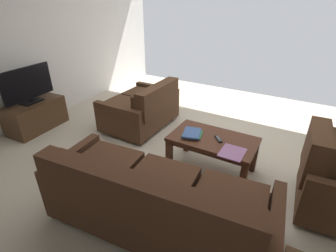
# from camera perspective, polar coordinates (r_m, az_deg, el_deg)

# --- Properties ---
(ground_plane) EXTENTS (5.77, 5.96, 0.01)m
(ground_plane) POSITION_cam_1_polar(r_m,az_deg,el_deg) (3.60, 5.15, -6.46)
(ground_plane) COLOR beige
(wall_right) EXTENTS (0.12, 5.96, 2.67)m
(wall_right) POSITION_cam_1_polar(r_m,az_deg,el_deg) (4.97, -27.26, 16.99)
(wall_right) COLOR white
(wall_right) RESTS_ON ground
(sofa_main) EXTENTS (2.14, 1.01, 0.82)m
(sofa_main) POSITION_cam_1_polar(r_m,az_deg,el_deg) (2.35, -3.07, -16.74)
(sofa_main) COLOR black
(sofa_main) RESTS_ON ground
(loveseat_near) EXTENTS (0.89, 1.20, 0.78)m
(loveseat_near) POSITION_cam_1_polar(r_m,az_deg,el_deg) (4.20, -5.75, 4.05)
(loveseat_near) COLOR black
(loveseat_near) RESTS_ON ground
(coffee_table) EXTENTS (1.02, 0.59, 0.47)m
(coffee_table) POSITION_cam_1_polar(r_m,az_deg,el_deg) (3.12, 10.09, -3.86)
(coffee_table) COLOR #4C2819
(coffee_table) RESTS_ON ground
(tv_stand) EXTENTS (0.53, 0.93, 0.47)m
(tv_stand) POSITION_cam_1_polar(r_m,az_deg,el_deg) (4.69, -27.79, 2.11)
(tv_stand) COLOR #4C331E
(tv_stand) RESTS_ON ground
(flat_tv) EXTENTS (0.22, 0.86, 0.56)m
(flat_tv) POSITION_cam_1_polar(r_m,az_deg,el_deg) (4.52, -29.24, 8.15)
(flat_tv) COLOR black
(flat_tv) RESTS_ON tv_stand
(book_stack) EXTENTS (0.27, 0.32, 0.04)m
(book_stack) POSITION_cam_1_polar(r_m,az_deg,el_deg) (3.10, 5.46, -1.69)
(book_stack) COLOR #337F51
(book_stack) RESTS_ON coffee_table
(tv_remote) EXTENTS (0.14, 0.15, 0.02)m
(tv_remote) POSITION_cam_1_polar(r_m,az_deg,el_deg) (3.06, 11.32, -2.86)
(tv_remote) COLOR black
(tv_remote) RESTS_ON coffee_table
(loose_magazine) EXTENTS (0.25, 0.29, 0.01)m
(loose_magazine) POSITION_cam_1_polar(r_m,az_deg,el_deg) (2.85, 14.36, -5.81)
(loose_magazine) COLOR #996699
(loose_magazine) RESTS_ON coffee_table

